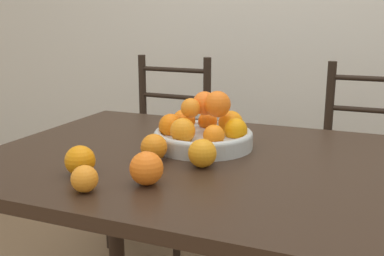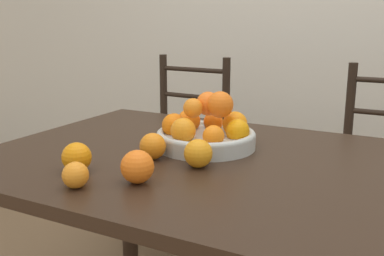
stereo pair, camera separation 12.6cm
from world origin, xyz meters
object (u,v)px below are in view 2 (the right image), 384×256
Objects in this scene: fruit_bowl at (206,131)px; orange_loose_1 at (153,146)px; orange_loose_0 at (198,153)px; orange_loose_3 at (137,167)px; orange_loose_2 at (75,175)px; chair_left at (180,154)px; orange_loose_4 at (77,157)px.

fruit_bowl is 4.05× the size of orange_loose_1.
orange_loose_3 reaches higher than orange_loose_0.
fruit_bowl reaches higher than orange_loose_1.
orange_loose_2 is 0.07× the size of chair_left.
orange_loose_1 is at bearing 81.98° from orange_loose_2.
fruit_bowl reaches higher than orange_loose_2.
orange_loose_4 is at bearing -146.10° from orange_loose_0.
orange_loose_0 is 0.32m from orange_loose_4.
orange_loose_4 reaches higher than orange_loose_1.
orange_loose_0 is at bearing -70.17° from fruit_bowl.
orange_loose_1 is 0.22m from orange_loose_4.
fruit_bowl is at bearing 109.83° from orange_loose_0.
orange_loose_0 is 0.19m from orange_loose_3.
orange_loose_4 is at bearing 130.36° from orange_loose_2.
orange_loose_1 is (-0.08, -0.18, -0.01)m from fruit_bowl.
orange_loose_2 is (-0.19, -0.27, -0.01)m from orange_loose_0.
orange_loose_4 is at bearing -118.43° from fruit_bowl.
fruit_bowl is 3.74× the size of orange_loose_3.
chair_left reaches higher than fruit_bowl.
fruit_bowl is 0.48m from orange_loose_2.
orange_loose_1 is 1.20× the size of orange_loose_2.
chair_left is at bearing 107.61° from orange_loose_2.
fruit_bowl is 4.85× the size of orange_loose_2.
orange_loose_1 is at bearing 177.90° from orange_loose_0.
orange_loose_1 is 1.03m from chair_left.
orange_loose_0 reaches higher than orange_loose_1.
chair_left is at bearing 114.77° from orange_loose_1.
orange_loose_0 is at bearing 55.35° from orange_loose_2.
chair_left reaches higher than orange_loose_4.
orange_loose_4 is at bearing -72.45° from chair_left.
orange_loose_2 is at bearing -104.63° from fruit_bowl.
orange_loose_4 is at bearing -122.54° from orange_loose_1.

